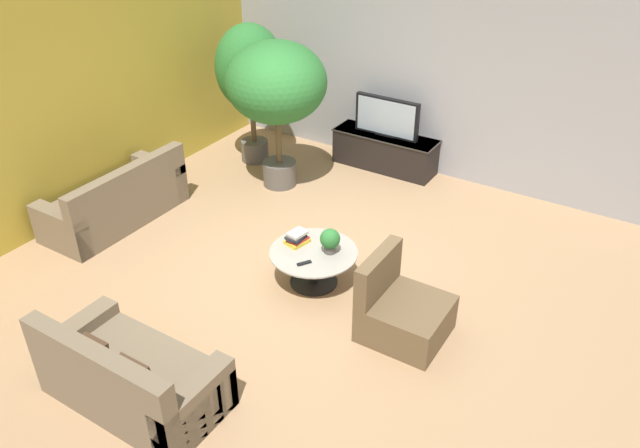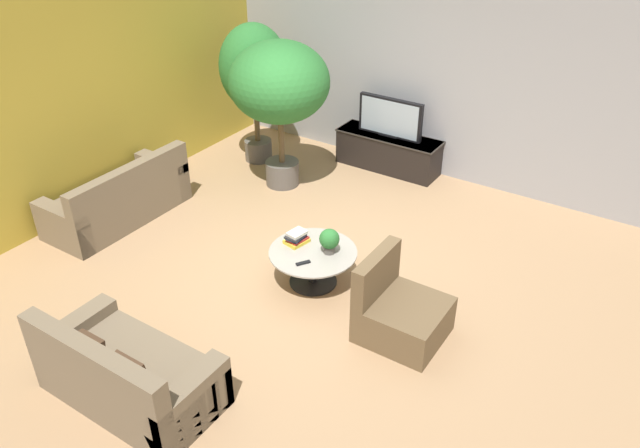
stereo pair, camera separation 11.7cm
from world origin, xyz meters
The scene contains 14 objects.
ground_plane centered at (0.00, 0.00, 0.00)m, with size 24.00×24.00×0.00m, color #9E7A56.
back_wall_stone centered at (0.00, 3.26, 1.50)m, with size 7.40×0.12×3.00m, color #939399.
side_wall_left centered at (-3.26, 0.20, 1.50)m, with size 0.12×7.40×3.00m, color gold.
media_console centered at (-0.39, 2.94, 0.28)m, with size 1.59×0.50×0.54m.
television centered at (-0.39, 2.94, 0.82)m, with size 1.00×0.13×0.57m.
coffee_table centered at (0.27, -0.09, 0.29)m, with size 0.98×0.98×0.42m.
couch_by_wall centered at (-2.62, -0.32, 0.29)m, with size 0.84×1.87×0.84m.
couch_near_entry centered at (-0.14, -2.42, 0.28)m, with size 1.61×0.84×0.84m.
armchair_wicker centered at (1.46, -0.34, 0.27)m, with size 0.80×0.76×0.86m.
potted_palm_tall centered at (-2.23, 2.11, 1.42)m, with size 1.01×1.01×2.11m.
potted_palm_corner centered at (-1.43, 1.65, 1.48)m, with size 1.37×1.37×2.08m.
potted_plant_tabletop centered at (0.43, -0.01, 0.58)m, with size 0.22×0.22×0.29m.
book_stack centered at (0.02, -0.05, 0.49)m, with size 0.24×0.29×0.16m.
remote_black centered at (0.31, -0.34, 0.43)m, with size 0.04×0.16×0.02m, color black.
Camera 2 is at (3.45, -4.80, 4.26)m, focal length 35.00 mm.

